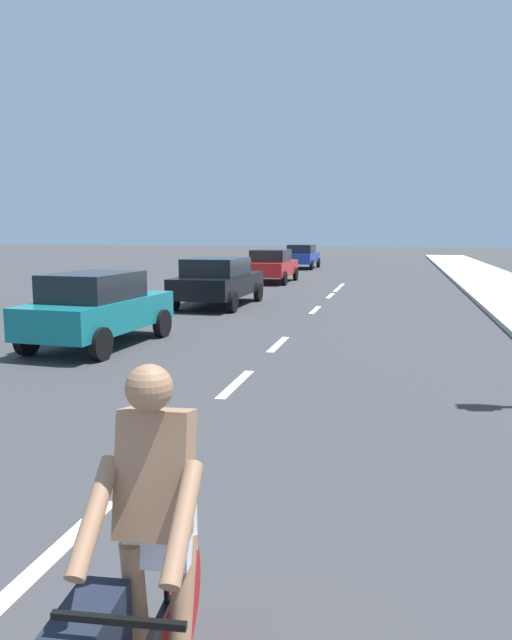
{
  "coord_description": "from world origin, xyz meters",
  "views": [
    {
      "loc": [
        2.46,
        0.99,
        2.41
      ],
      "look_at": [
        0.41,
        9.55,
        1.1
      ],
      "focal_mm": 33.34,
      "sensor_mm": 36.0,
      "label": 1
    }
  ],
  "objects_px": {
    "parked_car_black": "(218,280)",
    "parked_car_red": "(272,265)",
    "parked_car_blue": "(302,256)",
    "parked_car_teal": "(98,307)",
    "cyclist": "(141,573)"
  },
  "relations": [
    {
      "from": "parked_car_black",
      "to": "parked_car_red",
      "type": "bearing_deg",
      "value": 92.49
    },
    {
      "from": "parked_car_teal",
      "to": "parked_car_blue",
      "type": "relative_size",
      "value": 0.95
    },
    {
      "from": "parked_car_blue",
      "to": "parked_car_teal",
      "type": "bearing_deg",
      "value": -88.78
    },
    {
      "from": "parked_car_teal",
      "to": "parked_car_blue",
      "type": "distance_m",
      "value": 27.54
    },
    {
      "from": "cyclist",
      "to": "parked_car_black",
      "type": "distance_m",
      "value": 16.79
    },
    {
      "from": "cyclist",
      "to": "parked_car_teal",
      "type": "relative_size",
      "value": 0.46
    },
    {
      "from": "cyclist",
      "to": "parked_car_red",
      "type": "height_order",
      "value": "cyclist"
    },
    {
      "from": "parked_car_black",
      "to": "parked_car_red",
      "type": "xyz_separation_m",
      "value": [
        -0.16,
        9.22,
        -0.0
      ]
    },
    {
      "from": "cyclist",
      "to": "parked_car_black",
      "type": "xyz_separation_m",
      "value": [
        -4.58,
        16.16,
        0.01
      ]
    },
    {
      "from": "cyclist",
      "to": "parked_car_blue",
      "type": "distance_m",
      "value": 36.82
    },
    {
      "from": "cyclist",
      "to": "parked_car_red",
      "type": "bearing_deg",
      "value": -85.02
    },
    {
      "from": "parked_car_black",
      "to": "cyclist",
      "type": "bearing_deg",
      "value": -72.71
    },
    {
      "from": "parked_car_red",
      "to": "cyclist",
      "type": "bearing_deg",
      "value": -79.01
    },
    {
      "from": "parked_car_teal",
      "to": "parked_car_black",
      "type": "bearing_deg",
      "value": 89.89
    },
    {
      "from": "parked_car_black",
      "to": "parked_car_red",
      "type": "distance_m",
      "value": 9.22
    }
  ]
}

